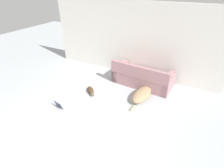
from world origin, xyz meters
TOP-DOWN VIEW (x-y plane):
  - ground_plane at (0.00, 0.00)m, footprint 20.00×20.00m
  - wall_back at (0.00, 3.71)m, footprint 6.44×0.06m
  - couch at (0.74, 3.08)m, footprint 2.07×1.04m
  - dog at (1.03, 2.37)m, footprint 0.55×1.51m
  - cat at (-0.57, 1.81)m, footprint 0.51×0.49m
  - laptop_open at (-0.93, 0.63)m, footprint 0.40×0.37m

SIDE VIEW (x-z plane):
  - ground_plane at x=0.00m, z-range 0.00..0.00m
  - cat at x=-0.57m, z-range 0.00..0.14m
  - laptop_open at x=-0.93m, z-range -0.04..0.20m
  - dog at x=1.03m, z-range -0.01..0.29m
  - couch at x=0.74m, z-range -0.15..0.69m
  - wall_back at x=0.00m, z-range 0.00..2.65m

